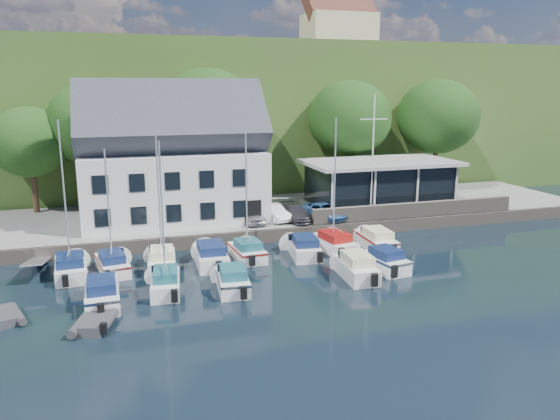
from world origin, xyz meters
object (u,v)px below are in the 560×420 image
Objects in this scene: car_silver at (252,215)px; boat_r1_5 at (304,246)px; boat_r1_3 at (211,253)px; dinghy_1 at (95,320)px; boat_r1_4 at (247,199)px; harbor_building at (173,166)px; boat_r2_2 at (232,278)px; boat_r1_2 at (159,203)px; boat_r1_7 at (376,238)px; car_blue at (325,210)px; boat_r2_4 at (384,259)px; boat_r1_0 at (65,208)px; boat_r1_1 at (108,208)px; dinghy_0 at (5,314)px; car_white at (273,212)px; boat_r2_3 at (355,265)px; club_pavilion at (379,184)px; boat_r2_0 at (102,291)px; car_dgrey at (295,213)px; flagpole at (373,156)px; boat_r2_1 at (162,218)px; boat_r1_6 at (335,190)px.

car_silver reaches higher than boat_r1_5.
car_silver is 7.75m from boat_r1_3.
boat_r1_5 reaches higher than dinghy_1.
boat_r1_4 is 5.28m from boat_r1_5.
boat_r2_2 is (1.62, -14.35, -4.63)m from harbor_building.
boat_r1_2 is 1.36× the size of boat_r1_7.
boat_r1_2 is at bearing -176.77° from car_blue.
boat_r1_7 is at bearing 59.37° from boat_r2_4.
boat_r1_2 is (5.52, -0.17, -0.05)m from boat_r1_0.
boat_r1_0 reaches higher than boat_r1_3.
boat_r1_1 is (-10.64, -6.03, 2.53)m from car_silver.
car_blue is at bearing 52.78° from boat_r2_2.
boat_r1_2 is 10.89m from dinghy_0.
boat_r1_1 is 0.97× the size of boat_r1_2.
boat_r1_5 is (0.24, -6.66, -0.91)m from car_white.
club_pavilion is at bearing 61.65° from boat_r2_3.
boat_r1_3 is 0.98× the size of boat_r1_7.
boat_r1_3 is 1.06× the size of boat_r2_0.
car_blue is 9.89m from boat_r1_4.
boat_r1_3 reaches higher than boat_r1_7.
car_dgrey is 18.41m from boat_r2_0.
dinghy_1 is (-0.86, -8.10, -3.83)m from boat_r1_1.
harbor_building is at bearing 166.93° from flagpole.
car_silver is at bearing -28.48° from harbor_building.
car_silver is 10.90m from flagpole.
car_dgrey is 6.30m from boat_r1_5.
boat_r1_5 is (-3.87, -5.91, -0.95)m from car_blue.
harbor_building is at bearing 108.32° from boat_r1_4.
club_pavilion is 16.60m from boat_r1_4.
boat_r1_0 is 9.14m from dinghy_1.
club_pavilion is 10.01m from boat_r1_7.
harbor_building is at bearing 83.70° from boat_r1_2.
harbor_building is 2.43× the size of boat_r2_0.
boat_r1_2 is (-7.59, -6.24, 2.67)m from car_silver.
dinghy_1 is at bearing -145.00° from club_pavilion.
boat_r2_3 is at bearing -29.50° from boat_r1_3.
harbor_building reaches higher than dinghy_1.
car_silver is 0.76× the size of boat_r2_4.
boat_r1_2 reaches higher than boat_r1_5.
boat_r2_1 is 6.61m from dinghy_1.
car_dgrey is at bearing 93.53° from boat_r2_4.
boat_r2_4 is (10.02, 0.57, 0.04)m from boat_r2_2.
boat_r1_7 is 19.69m from boat_r2_0.
flagpole is 1.13× the size of boat_r1_0.
boat_r2_4 is (13.74, -0.27, -3.61)m from boat_r2_1.
car_silver is at bearing 144.70° from boat_r1_7.
boat_r2_4 is at bearing 1.08° from boat_r2_0.
boat_r2_2 is at bearing -153.44° from boat_r1_7.
boat_r1_5 is at bearing 29.51° from boat_r2_1.
boat_r1_6 is (2.64, -6.19, 2.80)m from car_white.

